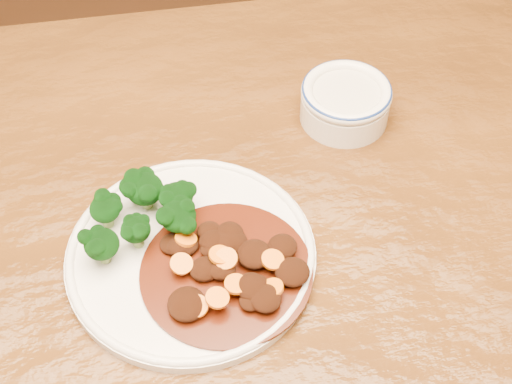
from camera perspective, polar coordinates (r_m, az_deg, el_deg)
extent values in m
cube|color=#5A320F|center=(0.76, -3.53, -6.70)|extent=(1.57, 1.03, 0.04)
cylinder|color=white|center=(0.75, -5.21, -5.10)|extent=(0.26, 0.26, 0.01)
torus|color=white|center=(0.74, -5.24, -4.84)|extent=(0.26, 0.26, 0.01)
cylinder|color=olive|center=(0.77, -11.78, -2.19)|extent=(0.01, 0.01, 0.02)
ellipsoid|color=black|center=(0.76, -11.99, -1.35)|extent=(0.03, 0.03, 0.03)
cylinder|color=olive|center=(0.76, -6.14, -2.85)|extent=(0.01, 0.01, 0.02)
ellipsoid|color=black|center=(0.74, -6.27, -1.92)|extent=(0.04, 0.04, 0.03)
cylinder|color=olive|center=(0.78, -8.71, -0.72)|extent=(0.01, 0.01, 0.02)
ellipsoid|color=black|center=(0.77, -8.89, 0.25)|extent=(0.04, 0.04, 0.03)
cylinder|color=olive|center=(0.75, -9.42, -3.79)|extent=(0.01, 0.01, 0.02)
ellipsoid|color=black|center=(0.74, -9.60, -2.97)|extent=(0.03, 0.03, 0.02)
cylinder|color=olive|center=(0.77, -6.24, -1.29)|extent=(0.01, 0.01, 0.02)
ellipsoid|color=black|center=(0.76, -6.36, -0.39)|extent=(0.03, 0.03, 0.03)
cylinder|color=olive|center=(0.75, -12.00, -4.97)|extent=(0.01, 0.01, 0.02)
ellipsoid|color=black|center=(0.73, -12.24, -4.09)|extent=(0.04, 0.04, 0.03)
cylinder|color=#451607|center=(0.73, -2.39, -6.40)|extent=(0.18, 0.18, 0.00)
ellipsoid|color=black|center=(0.73, -3.76, -4.55)|extent=(0.02, 0.02, 0.01)
ellipsoid|color=black|center=(0.70, -0.46, -8.73)|extent=(0.02, 0.02, 0.01)
ellipsoid|color=black|center=(0.71, 2.93, -6.41)|extent=(0.04, 0.03, 0.02)
ellipsoid|color=black|center=(0.72, -0.12, -4.99)|extent=(0.04, 0.04, 0.02)
ellipsoid|color=black|center=(0.74, -6.12, -4.33)|extent=(0.03, 0.02, 0.01)
ellipsoid|color=black|center=(0.73, -2.75, -4.77)|extent=(0.02, 0.02, 0.01)
ellipsoid|color=black|center=(0.74, -3.80, -3.06)|extent=(0.02, 0.02, 0.01)
ellipsoid|color=black|center=(0.71, -2.72, -6.25)|extent=(0.03, 0.02, 0.01)
ellipsoid|color=black|center=(0.74, -2.14, -3.34)|extent=(0.03, 0.03, 0.01)
ellipsoid|color=black|center=(0.74, -5.64, -4.21)|extent=(0.03, 0.03, 0.01)
ellipsoid|color=black|center=(0.70, 0.76, -8.51)|extent=(0.03, 0.03, 0.02)
ellipsoid|color=black|center=(0.73, -2.17, -4.02)|extent=(0.04, 0.03, 0.02)
ellipsoid|color=black|center=(0.71, 0.02, -7.43)|extent=(0.03, 0.02, 0.01)
ellipsoid|color=black|center=(0.73, 2.14, -4.36)|extent=(0.03, 0.03, 0.02)
ellipsoid|color=black|center=(0.74, -6.80, -4.16)|extent=(0.02, 0.03, 0.01)
ellipsoid|color=black|center=(0.73, -3.47, -3.87)|extent=(0.03, 0.03, 0.01)
ellipsoid|color=black|center=(0.70, -5.55, -8.92)|extent=(0.04, 0.04, 0.02)
ellipsoid|color=black|center=(0.72, -3.47, -5.99)|extent=(0.02, 0.02, 0.01)
ellipsoid|color=black|center=(0.70, -0.37, -7.57)|extent=(0.03, 0.03, 0.02)
ellipsoid|color=black|center=(0.72, -4.10, -6.16)|extent=(0.03, 0.03, 0.02)
cylinder|color=orange|center=(0.71, 1.34, -5.43)|extent=(0.03, 0.03, 0.01)
cylinder|color=orange|center=(0.70, 1.30, -7.69)|extent=(0.03, 0.03, 0.01)
cylinder|color=orange|center=(0.74, -5.63, -3.75)|extent=(0.03, 0.03, 0.01)
cylinder|color=orange|center=(0.70, -1.61, -7.38)|extent=(0.03, 0.03, 0.01)
cylinder|color=orange|center=(0.72, -2.89, -5.06)|extent=(0.03, 0.03, 0.01)
cylinder|color=orange|center=(0.72, -5.99, -5.74)|extent=(0.03, 0.03, 0.01)
cylinder|color=orange|center=(0.69, -4.76, -9.10)|extent=(0.03, 0.03, 0.01)
cylinder|color=orange|center=(0.69, -3.12, -8.46)|extent=(0.03, 0.03, 0.01)
cylinder|color=orange|center=(0.71, -2.39, -5.35)|extent=(0.03, 0.03, 0.01)
cylinder|color=white|center=(0.88, 7.10, 6.77)|extent=(0.11, 0.11, 0.04)
cylinder|color=beige|center=(0.87, 7.24, 7.78)|extent=(0.08, 0.08, 0.01)
torus|color=white|center=(0.87, 7.26, 7.96)|extent=(0.11, 0.11, 0.01)
torus|color=navy|center=(0.86, 7.29, 8.13)|extent=(0.11, 0.11, 0.01)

